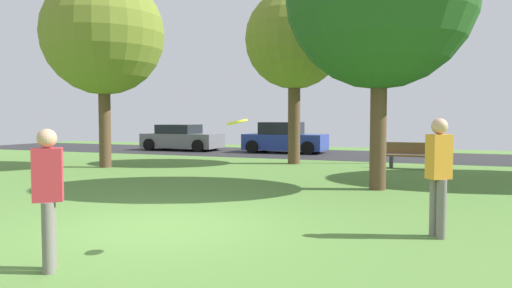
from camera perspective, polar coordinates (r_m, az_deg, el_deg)
ground_plane at (r=8.03m, az=-11.40°, el=-9.65°), size 44.00×44.00×0.00m
road_strip at (r=23.01m, az=11.06°, el=-1.29°), size 44.00×6.40×0.01m
maple_tree_near at (r=18.07m, az=-17.65°, el=12.23°), size 4.24×4.24×6.80m
oak_tree_center at (r=18.59m, az=4.58°, el=12.16°), size 3.74×3.74×6.59m
person_thrower at (r=7.55m, az=20.82°, el=-3.05°), size 0.39×0.37×1.76m
person_catcher at (r=6.02m, az=-23.41°, el=-5.37°), size 0.39×0.37×1.64m
frisbee_disc at (r=6.13m, az=-2.24°, el=2.61°), size 0.31×0.31×0.08m
parked_car_grey at (r=26.24m, az=-8.81°, el=0.67°), size 4.21×2.10×1.38m
parked_car_blue at (r=24.13m, az=3.38°, el=0.61°), size 4.04×2.04×1.53m
park_bench at (r=17.53m, az=17.74°, el=-1.26°), size 1.60×0.45×0.90m
street_lamp_post at (r=18.93m, az=13.67°, el=4.53°), size 0.14×0.14×4.50m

